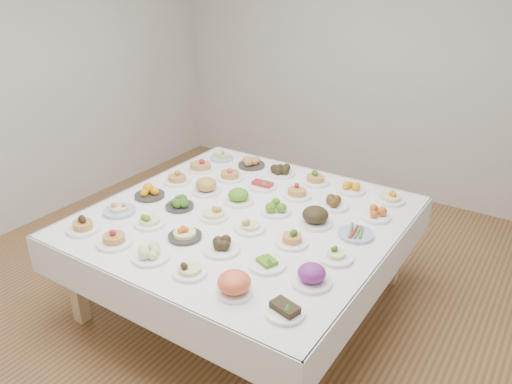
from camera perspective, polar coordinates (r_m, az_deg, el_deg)
The scene contains 38 objects.
room_envelope at distance 3.38m, azimuth -1.59°, elevation 14.59°, with size 5.02×5.02×2.81m.
display_table at distance 3.67m, azimuth -1.29°, elevation -3.63°, with size 2.13×2.13×0.75m.
dish_0 at distance 3.62m, azimuth -19.20°, elevation -3.41°, with size 0.23×0.23×0.13m.
dish_1 at distance 3.39m, azimuth -15.95°, elevation -4.87°, with size 0.23×0.23×0.13m.
dish_2 at distance 3.18m, azimuth -11.99°, elevation -6.65°, with size 0.24×0.24×0.11m.
dish_3 at distance 3.01m, azimuth -7.59°, elevation -8.58°, with size 0.20×0.20×0.10m.
dish_4 at distance 2.82m, azimuth -2.50°, elevation -10.55°, with size 0.21×0.21×0.13m.
dish_5 at distance 2.69m, azimuth 3.32°, elevation -13.18°, with size 0.21×0.21×0.09m.
dish_6 at distance 3.79m, azimuth -15.39°, elevation -1.65°, with size 0.23×0.23×0.11m.
dish_7 at distance 3.57m, azimuth -12.09°, elevation -2.99°, with size 0.21×0.21×0.11m.
dish_8 at distance 3.36m, azimuth -8.16°, elevation -4.37°, with size 0.22×0.22×0.12m.
dish_9 at distance 3.21m, azimuth -3.99°, elevation -6.05°, with size 0.24×0.24×0.10m.
dish_10 at distance 3.05m, azimuth 1.26°, elevation -8.00°, with size 0.22×0.22×0.09m.
dish_11 at distance 2.91m, azimuth 6.37°, elevation -9.38°, with size 0.23×0.23×0.13m.
dish_12 at distance 3.99m, azimuth -12.11°, elevation 0.13°, with size 0.24×0.24×0.11m.
dish_13 at distance 3.77m, azimuth -8.75°, elevation -1.17°, with size 0.21×0.21×0.10m.
dish_14 at distance 3.60m, azimuth -4.87°, elevation -2.28°, with size 0.20×0.20×0.11m.
dish_15 at distance 3.43m, azimuth -0.71°, elevation -3.60°, with size 0.21×0.21×0.11m.
dish_16 at distance 3.27m, azimuth 4.14°, elevation -5.17°, with size 0.21×0.21×0.12m.
dish_17 at distance 3.15m, azimuth 9.11°, elevation -6.91°, with size 0.22×0.22×0.10m.
dish_18 at distance 4.19m, azimuth -9.01°, elevation 1.68°, with size 0.21×0.21×0.12m.
dish_19 at distance 3.98m, azimuth -5.71°, elevation 0.70°, with size 0.23×0.23×0.13m.
dish_20 at distance 3.81m, azimuth -2.02°, elevation -0.40°, with size 0.23×0.23×0.13m.
dish_21 at distance 3.66m, azimuth 2.24°, elevation -1.67°, with size 0.22×0.22×0.11m.
dish_22 at distance 3.51m, azimuth 6.80°, elevation -2.62°, with size 0.25×0.25×0.15m.
dish_23 at distance 3.44m, azimuth 11.33°, elevation -4.57°, with size 0.24×0.24×0.06m.
dish_24 at distance 4.41m, azimuth -6.38°, elevation 3.22°, with size 0.21×0.21×0.13m.
dish_25 at distance 4.22m, azimuth -2.99°, elevation 2.10°, with size 0.22×0.22×0.12m.
dish_26 at distance 4.06m, azimuth 0.75°, elevation 1.00°, with size 0.23×0.23×0.10m.
dish_27 at distance 3.91m, azimuth 4.72°, elevation 0.21°, with size 0.22×0.22×0.13m.
dish_28 at distance 3.79m, azimuth 8.85°, elevation -1.15°, with size 0.23×0.23×0.09m.
dish_29 at distance 3.68m, azimuth 13.51°, elevation -2.31°, with size 0.21×0.21×0.10m.
dish_30 at distance 4.65m, azimuth -3.95°, elevation 4.13°, with size 0.21×0.21×0.09m.
dish_31 at distance 4.48m, azimuth -0.53°, elevation 3.52°, with size 0.24×0.24×0.11m.
dish_32 at distance 4.30m, azimuth 2.90°, elevation 2.62°, with size 0.23×0.23×0.11m.
dish_33 at distance 4.16m, azimuth 6.79°, elevation 1.68°, with size 0.23×0.23×0.12m.
dish_34 at distance 4.06m, azimuth 10.77°, elevation 0.64°, with size 0.23×0.23×0.10m.
dish_35 at distance 3.96m, azimuth 15.11°, elevation -0.35°, with size 0.22×0.22×0.12m.
Camera 1 is at (1.90, -2.72, 2.45)m, focal length 35.00 mm.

